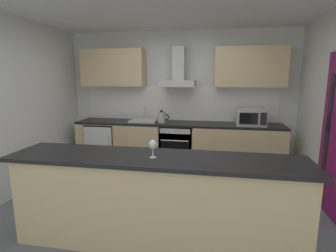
{
  "coord_description": "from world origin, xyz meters",
  "views": [
    {
      "loc": [
        0.67,
        -3.07,
        1.73
      ],
      "look_at": [
        0.03,
        0.48,
        1.05
      ],
      "focal_mm": 27.67,
      "sensor_mm": 36.0,
      "label": 1
    }
  ],
  "objects_px": {
    "oven": "(177,146)",
    "microwave": "(251,117)",
    "sink": "(144,120)",
    "kettle": "(161,117)",
    "range_hood": "(178,74)",
    "refrigerator": "(104,144)",
    "wine_glass": "(153,145)"
  },
  "relations": [
    {
      "from": "oven",
      "to": "sink",
      "type": "relative_size",
      "value": 1.6
    },
    {
      "from": "refrigerator",
      "to": "range_hood",
      "type": "bearing_deg",
      "value": 5.18
    },
    {
      "from": "oven",
      "to": "microwave",
      "type": "relative_size",
      "value": 1.6
    },
    {
      "from": "sink",
      "to": "kettle",
      "type": "relative_size",
      "value": 1.73
    },
    {
      "from": "kettle",
      "to": "wine_glass",
      "type": "bearing_deg",
      "value": -80.54
    },
    {
      "from": "oven",
      "to": "microwave",
      "type": "bearing_deg",
      "value": -1.23
    },
    {
      "from": "wine_glass",
      "to": "kettle",
      "type": "bearing_deg",
      "value": 99.46
    },
    {
      "from": "range_hood",
      "to": "kettle",
      "type": "bearing_deg",
      "value": -150.65
    },
    {
      "from": "refrigerator",
      "to": "sink",
      "type": "height_order",
      "value": "sink"
    },
    {
      "from": "sink",
      "to": "range_hood",
      "type": "bearing_deg",
      "value": 10.47
    },
    {
      "from": "refrigerator",
      "to": "sink",
      "type": "relative_size",
      "value": 1.7
    },
    {
      "from": "oven",
      "to": "microwave",
      "type": "distance_m",
      "value": 1.43
    },
    {
      "from": "sink",
      "to": "kettle",
      "type": "bearing_deg",
      "value": -7.25
    },
    {
      "from": "kettle",
      "to": "oven",
      "type": "bearing_deg",
      "value": 6.62
    },
    {
      "from": "microwave",
      "to": "sink",
      "type": "xyz_separation_m",
      "value": [
        -1.94,
        0.04,
        -0.12
      ]
    },
    {
      "from": "wine_glass",
      "to": "oven",
      "type": "bearing_deg",
      "value": 92.23
    },
    {
      "from": "kettle",
      "to": "sink",
      "type": "bearing_deg",
      "value": 172.75
    },
    {
      "from": "kettle",
      "to": "range_hood",
      "type": "bearing_deg",
      "value": 29.35
    },
    {
      "from": "microwave",
      "to": "wine_glass",
      "type": "height_order",
      "value": "microwave"
    },
    {
      "from": "oven",
      "to": "refrigerator",
      "type": "xyz_separation_m",
      "value": [
        -1.46,
        -0.0,
        -0.03
      ]
    },
    {
      "from": "microwave",
      "to": "kettle",
      "type": "xyz_separation_m",
      "value": [
        -1.59,
        -0.01,
        -0.04
      ]
    },
    {
      "from": "oven",
      "to": "range_hood",
      "type": "relative_size",
      "value": 1.11
    },
    {
      "from": "sink",
      "to": "microwave",
      "type": "bearing_deg",
      "value": -1.15
    },
    {
      "from": "oven",
      "to": "range_hood",
      "type": "bearing_deg",
      "value": 90.0
    },
    {
      "from": "range_hood",
      "to": "oven",
      "type": "bearing_deg",
      "value": -90.0
    },
    {
      "from": "oven",
      "to": "sink",
      "type": "distance_m",
      "value": 0.79
    },
    {
      "from": "wine_glass",
      "to": "refrigerator",
      "type": "bearing_deg",
      "value": 123.78
    },
    {
      "from": "sink",
      "to": "wine_glass",
      "type": "bearing_deg",
      "value": -72.55
    },
    {
      "from": "kettle",
      "to": "wine_glass",
      "type": "relative_size",
      "value": 1.62
    },
    {
      "from": "sink",
      "to": "wine_glass",
      "type": "distance_m",
      "value": 2.44
    },
    {
      "from": "refrigerator",
      "to": "kettle",
      "type": "bearing_deg",
      "value": -1.52
    },
    {
      "from": "oven",
      "to": "kettle",
      "type": "xyz_separation_m",
      "value": [
        -0.29,
        -0.03,
        0.55
      ]
    }
  ]
}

